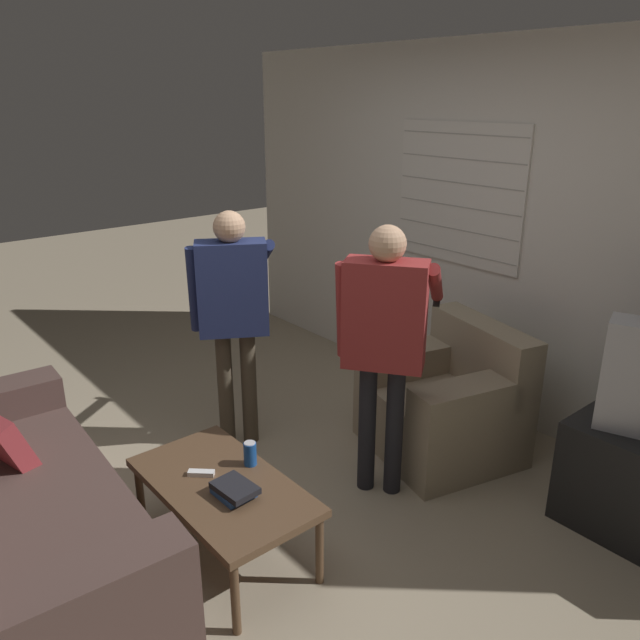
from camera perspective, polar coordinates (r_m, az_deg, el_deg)
ground_plane at (r=3.68m, az=-6.40°, el=-16.69°), size 16.00×16.00×0.00m
wall_back at (r=4.49m, az=15.09°, el=7.62°), size 5.20×0.08×2.55m
couch_blue at (r=3.41m, az=-26.79°, el=-16.33°), size 2.09×1.04×0.77m
armchair_beige at (r=4.11m, az=11.55°, el=-7.38°), size 1.04×0.99×0.83m
coffee_table at (r=3.18m, az=-8.90°, el=-15.08°), size 1.00×0.54×0.42m
person_left_standing at (r=3.90m, az=-7.96°, el=1.63°), size 0.56×0.75×1.55m
person_right_standing at (r=3.37m, az=5.93°, el=-0.98°), size 0.53×0.79×1.57m
book_stack at (r=3.05m, az=-7.84°, el=-15.12°), size 0.22×0.16×0.06m
soda_can at (r=3.24m, az=-6.41°, el=-12.04°), size 0.07×0.07×0.13m
spare_remote at (r=3.22m, az=-10.81°, el=-13.58°), size 0.12×0.12×0.02m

